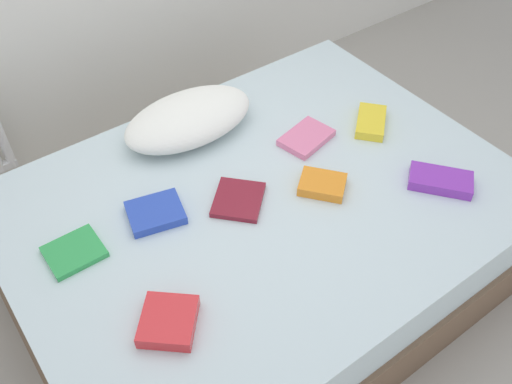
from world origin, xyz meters
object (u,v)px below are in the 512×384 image
at_px(textbook_green, 74,252).
at_px(textbook_pink, 306,138).
at_px(textbook_purple, 441,180).
at_px(textbook_maroon, 238,200).
at_px(textbook_blue, 155,213).
at_px(pillow, 189,118).
at_px(bed, 263,237).
at_px(textbook_red, 168,321).
at_px(textbook_orange, 322,185).
at_px(textbook_yellow, 371,122).

bearing_deg(textbook_green, textbook_pink, -0.64).
distance_m(textbook_green, textbook_pink, 1.07).
relative_size(textbook_green, textbook_purple, 0.79).
height_order(textbook_maroon, textbook_blue, textbook_blue).
height_order(pillow, textbook_maroon, pillow).
distance_m(bed, textbook_purple, 0.76).
relative_size(textbook_maroon, textbook_purple, 0.83).
height_order(textbook_purple, textbook_red, textbook_red).
distance_m(textbook_orange, textbook_red, 0.82).
relative_size(textbook_yellow, textbook_red, 1.19).
bearing_deg(pillow, textbook_pink, -42.77).
distance_m(pillow, textbook_red, 0.97).
xyz_separation_m(bed, textbook_green, (-0.72, 0.17, 0.26)).
bearing_deg(textbook_orange, textbook_purple, 17.15).
bearing_deg(pillow, textbook_orange, -68.52).
xyz_separation_m(textbook_orange, textbook_red, (-0.80, -0.18, 0.00)).
relative_size(textbook_yellow, textbook_blue, 1.07).
xyz_separation_m(bed, textbook_orange, (0.21, -0.10, 0.27)).
xyz_separation_m(textbook_orange, textbook_pink, (0.14, 0.26, -0.01)).
bearing_deg(textbook_maroon, bed, -61.81).
bearing_deg(textbook_green, bed, -13.33).
distance_m(bed, textbook_orange, 0.36).
relative_size(textbook_maroon, textbook_blue, 1.00).
bearing_deg(textbook_yellow, textbook_maroon, 141.44).
height_order(textbook_green, textbook_purple, textbook_purple).
bearing_deg(textbook_yellow, bed, 144.73).
height_order(bed, textbook_red, textbook_red).
bearing_deg(textbook_yellow, textbook_purple, -136.47).
height_order(bed, textbook_pink, textbook_pink).
bearing_deg(textbook_red, bed, -22.88).
xyz_separation_m(pillow, textbook_purple, (0.63, -0.87, -0.05)).
xyz_separation_m(textbook_yellow, textbook_red, (-1.24, -0.35, 0.00)).
height_order(pillow, textbook_yellow, pillow).
xyz_separation_m(bed, pillow, (-0.03, 0.51, 0.33)).
height_order(textbook_yellow, textbook_orange, same).
relative_size(pillow, textbook_yellow, 2.72).
xyz_separation_m(textbook_red, textbook_pink, (0.94, 0.44, -0.01)).
height_order(bed, textbook_blue, textbook_blue).
xyz_separation_m(textbook_purple, textbook_pink, (-0.26, 0.52, -0.01)).
xyz_separation_m(textbook_maroon, textbook_blue, (-0.30, 0.12, 0.01)).
xyz_separation_m(textbook_green, textbook_red, (0.13, -0.45, 0.01)).
height_order(bed, textbook_maroon, textbook_maroon).
height_order(pillow, textbook_blue, pillow).
distance_m(pillow, textbook_orange, 0.66).
bearing_deg(textbook_blue, textbook_red, -99.91).
distance_m(textbook_orange, textbook_pink, 0.30).
height_order(textbook_orange, textbook_red, textbook_red).
bearing_deg(bed, textbook_purple, -31.01).
xyz_separation_m(textbook_maroon, textbook_red, (-0.49, -0.32, 0.01)).
bearing_deg(textbook_yellow, pillow, 105.62).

